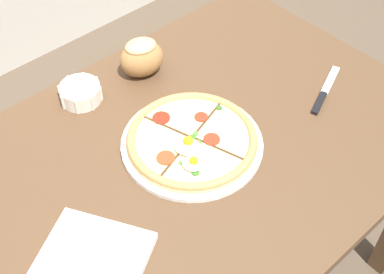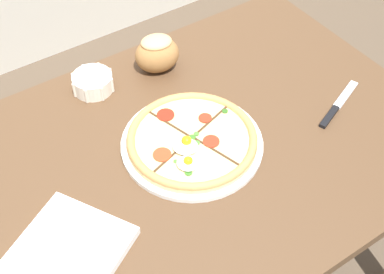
# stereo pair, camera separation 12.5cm
# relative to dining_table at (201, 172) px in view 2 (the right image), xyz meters

# --- Properties ---
(dining_table) EXTENTS (1.15, 0.84, 0.73)m
(dining_table) POSITION_rel_dining_table_xyz_m (0.00, 0.00, 0.00)
(dining_table) COLOR #513823
(dining_table) RESTS_ON ground_plane
(pizza) EXTENTS (0.34, 0.34, 0.05)m
(pizza) POSITION_rel_dining_table_xyz_m (-0.02, 0.01, 0.13)
(pizza) COLOR white
(pizza) RESTS_ON dining_table
(ramekin_bowl) EXTENTS (0.11, 0.11, 0.05)m
(ramekin_bowl) POSITION_rel_dining_table_xyz_m (-0.13, 0.32, 0.13)
(ramekin_bowl) COLOR silver
(ramekin_bowl) RESTS_ON dining_table
(napkin_folded) EXTENTS (0.32, 0.30, 0.04)m
(napkin_folded) POSITION_rel_dining_table_xyz_m (-0.41, -0.11, 0.13)
(napkin_folded) COLOR white
(napkin_folded) RESTS_ON dining_table
(bread_piece_near) EXTENTS (0.14, 0.12, 0.11)m
(bread_piece_near) POSITION_rel_dining_table_xyz_m (0.06, 0.29, 0.17)
(bread_piece_near) COLOR #A3703D
(bread_piece_near) RESTS_ON dining_table
(knife_main) EXTENTS (0.19, 0.09, 0.01)m
(knife_main) POSITION_rel_dining_table_xyz_m (0.37, -0.09, 0.11)
(knife_main) COLOR silver
(knife_main) RESTS_ON dining_table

